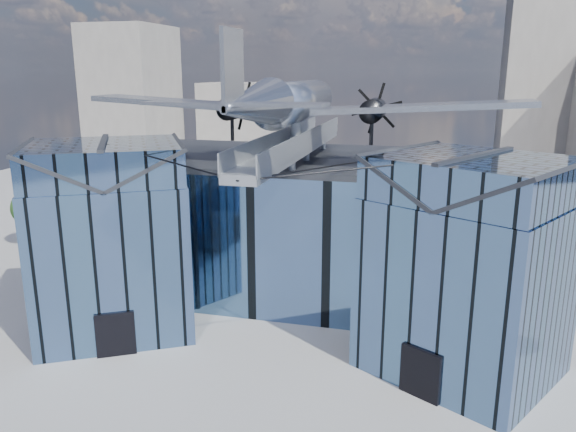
# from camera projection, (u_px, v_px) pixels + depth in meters

# --- Properties ---
(ground_plane) EXTENTS (120.00, 120.00, 0.00)m
(ground_plane) POSITION_uv_depth(u_px,v_px,m) (280.00, 337.00, 34.44)
(ground_plane) COLOR gray
(museum) EXTENTS (32.88, 24.50, 17.60)m
(museum) POSITION_uv_depth(u_px,v_px,m) (302.00, 226.00, 38.49)
(museum) COLOR #476791
(museum) RESTS_ON ground
(bg_towers) EXTENTS (77.00, 24.50, 26.00)m
(bg_towers) POSITION_uv_depth(u_px,v_px,m) (384.00, 113.00, 78.86)
(bg_towers) COLOR gray
(bg_towers) RESTS_ON ground
(tree_side_w) EXTENTS (4.24, 4.24, 5.25)m
(tree_side_w) POSITION_uv_depth(u_px,v_px,m) (30.00, 208.00, 51.78)
(tree_side_w) COLOR black
(tree_side_w) RESTS_ON ground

